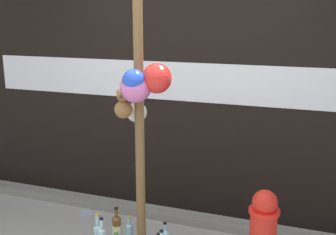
{
  "coord_description": "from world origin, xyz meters",
  "views": [
    {
      "loc": [
        1.18,
        -2.46,
        2.07
      ],
      "look_at": [
        0.12,
        0.52,
        1.28
      ],
      "focal_mm": 44.67,
      "sensor_mm": 36.0,
      "label": 1
    }
  ],
  "objects": [
    {
      "name": "bottle_5",
      "position": [
        -0.4,
        0.6,
        0.16
      ],
      "size": [
        0.08,
        0.08,
        0.39
      ],
      "color": "brown",
      "rests_on": "ground_plane"
    },
    {
      "name": "curb_strip",
      "position": [
        0.0,
        1.24,
        0.04
      ],
      "size": [
        8.0,
        0.12,
        0.08
      ],
      "primitive_type": "cube",
      "color": "slate",
      "rests_on": "ground_plane"
    },
    {
      "name": "building_wall",
      "position": [
        -0.0,
        1.61,
        1.51
      ],
      "size": [
        10.0,
        0.21,
        3.03
      ],
      "color": "black",
      "rests_on": "ground_plane"
    },
    {
      "name": "litter_0",
      "position": [
        -1.01,
        1.08,
        0.0
      ],
      "size": [
        0.19,
        0.19,
        0.01
      ],
      "primitive_type": "cube",
      "rotation": [
        0.0,
        0.0,
        2.33
      ],
      "color": "#8C99B2",
      "rests_on": "ground_plane"
    },
    {
      "name": "memorial_post",
      "position": [
        -0.1,
        0.49,
        1.72
      ],
      "size": [
        0.61,
        0.42,
        2.99
      ],
      "color": "brown",
      "rests_on": "ground_plane"
    },
    {
      "name": "bottle_6",
      "position": [
        -0.28,
        0.61,
        0.14
      ],
      "size": [
        0.06,
        0.06,
        0.32
      ],
      "color": "#93CCE0",
      "rests_on": "ground_plane"
    }
  ]
}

